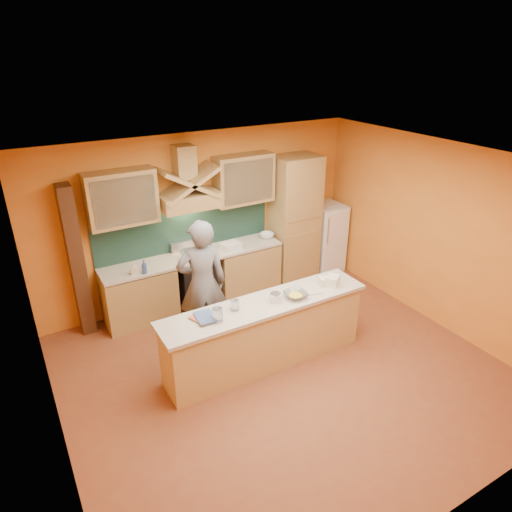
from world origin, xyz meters
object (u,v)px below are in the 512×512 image
person (202,284)px  kitchen_scale (275,298)px  stove (195,280)px  mixing_bowl (296,295)px  fridge (326,238)px

person → kitchen_scale: bearing=138.8°
stove → kitchen_scale: bearing=-80.4°
stove → mixing_bowl: mixing_bowl is taller
fridge → mixing_bowl: (-2.08, -1.98, 0.33)m
stove → fridge: fridge is taller
stove → kitchen_scale: kitchen_scale is taller
stove → mixing_bowl: (0.62, -1.98, 0.53)m
fridge → mixing_bowl: bearing=-136.5°
fridge → stove: bearing=180.0°
fridge → person: 3.21m
kitchen_scale → mixing_bowl: 0.30m
fridge → mixing_bowl: size_ratio=4.30×
mixing_bowl → stove: bearing=107.4°
kitchen_scale → mixing_bowl: (0.29, -0.04, -0.02)m
person → fridge: bearing=-147.9°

